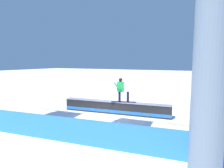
{
  "coord_description": "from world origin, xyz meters",
  "views": [
    {
      "loc": [
        -5.03,
        10.41,
        3.19
      ],
      "look_at": [
        -0.26,
        0.97,
        1.95
      ],
      "focal_mm": 30.92,
      "sensor_mm": 36.0,
      "label": 1
    }
  ],
  "objects": [
    {
      "name": "safety_fence",
      "position": [
        0.0,
        4.7,
        0.51
      ],
      "size": [
        13.31,
        1.72,
        1.02
      ],
      "primitive_type": "cube",
      "rotation": [
        0.0,
        0.0,
        0.12
      ],
      "color": "#307FEC",
      "rests_on": "ground_plane"
    },
    {
      "name": "ground_plane",
      "position": [
        0.0,
        0.0,
        0.0
      ],
      "size": [
        120.0,
        120.0,
        0.0
      ],
      "primitive_type": "plane",
      "color": "white"
    },
    {
      "name": "grind_box",
      "position": [
        0.0,
        0.0,
        0.35
      ],
      "size": [
        6.67,
        1.3,
        0.76
      ],
      "color": "black",
      "rests_on": "ground_plane"
    },
    {
      "name": "snowboarder",
      "position": [
        -0.39,
        -0.01,
        1.55
      ],
      "size": [
        1.5,
        0.82,
        1.46
      ],
      "color": "black",
      "rests_on": "grind_box"
    },
    {
      "name": "trail_marker",
      "position": [
        -4.58,
        -0.5,
        1.07
      ],
      "size": [
        0.4,
        0.1,
        1.99
      ],
      "color": "#262628",
      "rests_on": "ground_plane"
    }
  ]
}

